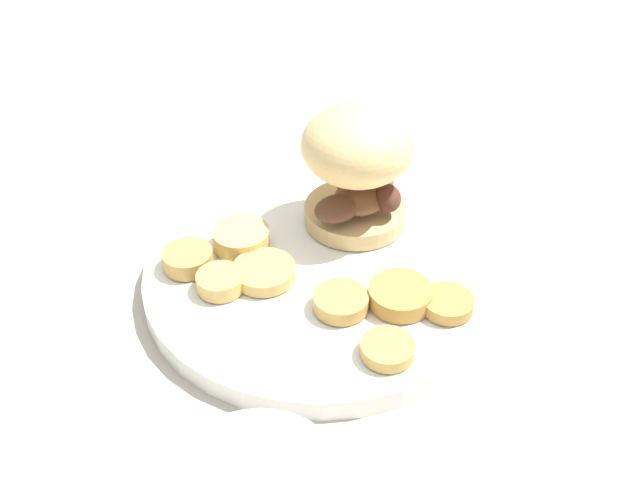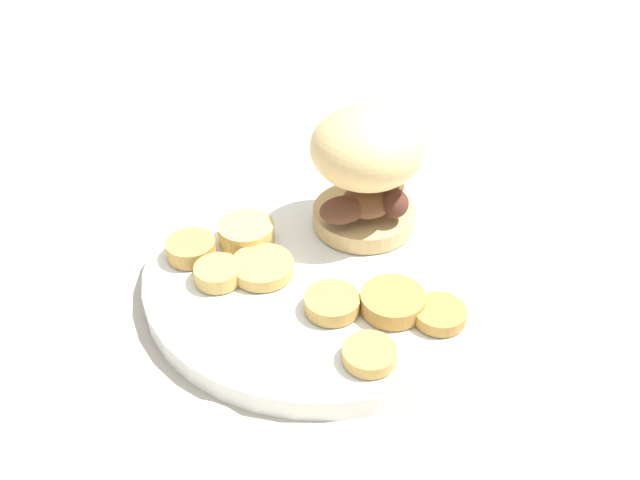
% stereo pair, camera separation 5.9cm
% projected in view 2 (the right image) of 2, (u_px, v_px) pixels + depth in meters
% --- Properties ---
extents(ground_plane, '(4.00, 4.00, 0.00)m').
position_uv_depth(ground_plane, '(320.00, 282.00, 0.62)').
color(ground_plane, '#B2A899').
extents(dinner_plate, '(0.29, 0.29, 0.02)m').
position_uv_depth(dinner_plate, '(320.00, 272.00, 0.61)').
color(dinner_plate, white).
rests_on(dinner_plate, ground_plane).
extents(sandwich, '(0.09, 0.09, 0.11)m').
position_uv_depth(sandwich, '(367.00, 166.00, 0.61)').
color(sandwich, tan).
rests_on(sandwich, dinner_plate).
extents(potato_round_0, '(0.04, 0.04, 0.01)m').
position_uv_depth(potato_round_0, '(218.00, 273.00, 0.59)').
color(potato_round_0, tan).
rests_on(potato_round_0, dinner_plate).
extents(potato_round_1, '(0.05, 0.05, 0.01)m').
position_uv_depth(potato_round_1, '(262.00, 267.00, 0.60)').
color(potato_round_1, tan).
rests_on(potato_round_1, dinner_plate).
extents(potato_round_2, '(0.04, 0.04, 0.01)m').
position_uv_depth(potato_round_2, '(332.00, 303.00, 0.56)').
color(potato_round_2, tan).
rests_on(potato_round_2, dinner_plate).
extents(potato_round_3, '(0.04, 0.04, 0.01)m').
position_uv_depth(potato_round_3, '(370.00, 354.00, 0.52)').
color(potato_round_3, tan).
rests_on(potato_round_3, dinner_plate).
extents(potato_round_4, '(0.05, 0.05, 0.02)m').
position_uv_depth(potato_round_4, '(246.00, 232.00, 0.63)').
color(potato_round_4, '#DBB766').
rests_on(potato_round_4, dinner_plate).
extents(potato_round_5, '(0.04, 0.04, 0.01)m').
position_uv_depth(potato_round_5, '(191.00, 248.00, 0.61)').
color(potato_round_5, tan).
rests_on(potato_round_5, dinner_plate).
extents(potato_round_6, '(0.04, 0.04, 0.01)m').
position_uv_depth(potato_round_6, '(440.00, 314.00, 0.55)').
color(potato_round_6, '#BC8942').
rests_on(potato_round_6, dinner_plate).
extents(potato_round_7, '(0.05, 0.05, 0.01)m').
position_uv_depth(potato_round_7, '(393.00, 302.00, 0.56)').
color(potato_round_7, '#BC8942').
rests_on(potato_round_7, dinner_plate).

